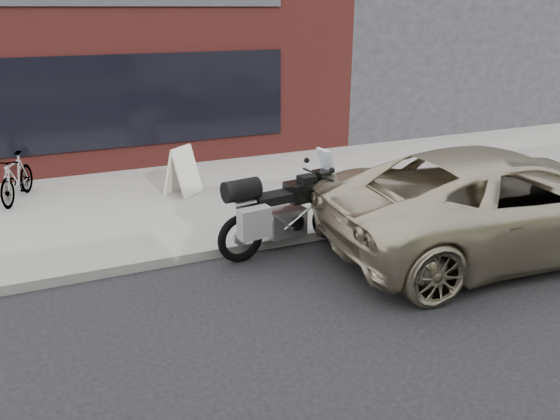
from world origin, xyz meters
The scene contains 7 objects.
near_sidewalk centered at (0.00, 7.00, 0.07)m, with size 44.00×6.00×0.15m, color gray.
storefront centered at (-2.00, 13.98, 2.25)m, with size 14.00×10.07×4.50m.
neighbour_building centered at (10.00, 14.00, 3.00)m, with size 10.00×10.00×6.00m, color #26262A.
motorcycle centered at (0.80, 3.85, 0.67)m, with size 2.45×1.01×1.55m.
minivan centered at (4.02, 2.60, 0.80)m, with size 2.66×5.76×1.60m, color #B4A78C.
bicycle_rear centered at (-3.00, 7.69, 0.60)m, with size 0.43×1.51×0.90m, color gray.
sandwich_sign centered at (0.00, 6.86, 0.62)m, with size 0.80×0.79×0.94m.
Camera 1 is at (-2.31, -3.38, 3.63)m, focal length 35.00 mm.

